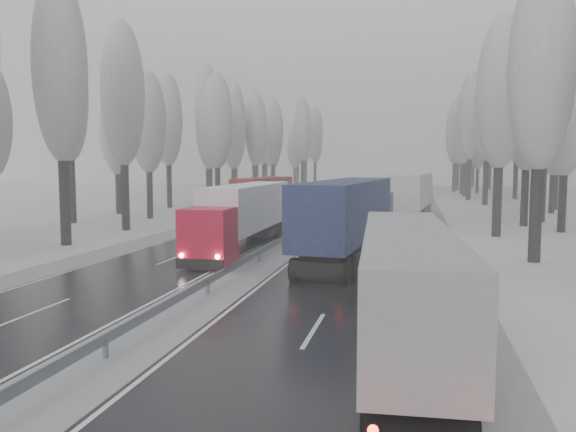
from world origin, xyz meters
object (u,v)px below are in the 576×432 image
at_px(box_truck_distant, 403,189).
at_px(truck_red_white, 244,212).
at_px(truck_grey_tarp, 405,278).
at_px(truck_blue_box, 351,213).
at_px(truck_red_red, 260,193).
at_px(truck_cream_box, 413,193).

relative_size(box_truck_distant, truck_red_white, 0.41).
height_order(truck_grey_tarp, truck_blue_box, truck_blue_box).
relative_size(truck_grey_tarp, truck_red_red, 0.93).
bearing_deg(truck_red_white, truck_red_red, 102.42).
relative_size(truck_cream_box, truck_red_red, 1.14).
relative_size(truck_grey_tarp, box_truck_distant, 2.17).
relative_size(box_truck_distant, truck_red_red, 0.43).
distance_m(truck_blue_box, truck_red_white, 7.44).
xyz_separation_m(truck_grey_tarp, truck_red_white, (-10.51, 17.86, 0.26)).
bearing_deg(truck_red_red, truck_cream_box, -1.19).
bearing_deg(truck_cream_box, truck_blue_box, -92.32).
height_order(truck_cream_box, box_truck_distant, truck_cream_box).
distance_m(truck_grey_tarp, truck_red_white, 20.73).
height_order(truck_blue_box, truck_cream_box, truck_blue_box).
xyz_separation_m(truck_red_white, truck_red_red, (-5.84, 24.47, -0.09)).
distance_m(truck_blue_box, truck_cream_box, 24.70).
relative_size(truck_grey_tarp, truck_blue_box, 0.81).
height_order(truck_cream_box, truck_red_white, truck_cream_box).
bearing_deg(box_truck_distant, truck_grey_tarp, -87.78).
xyz_separation_m(truck_grey_tarp, truck_cream_box, (-0.02, 40.22, 0.49)).
xyz_separation_m(truck_grey_tarp, box_truck_distant, (-1.82, 79.99, -0.90)).
bearing_deg(truck_cream_box, truck_grey_tarp, -84.47).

